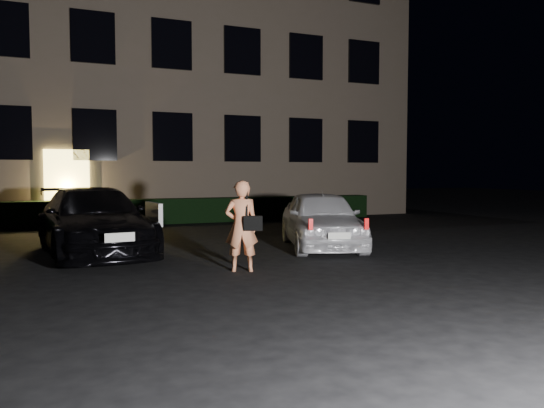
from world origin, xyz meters
name	(u,v)px	position (x,y,z in m)	size (l,w,h in m)	color
ground	(315,279)	(0.00, 0.00, 0.00)	(80.00, 80.00, 0.00)	black
building	(152,71)	(0.00, 14.99, 6.00)	(20.00, 8.11, 12.00)	#6F5F4F
hedge	(176,211)	(0.00, 10.50, 0.42)	(15.00, 0.70, 0.85)	black
sedan	(94,221)	(-3.14, 4.36, 0.71)	(2.50, 5.11, 1.42)	black
hatch	(321,219)	(1.82, 3.23, 0.67)	(2.69, 4.23, 1.34)	white
man	(242,226)	(-0.87, 1.14, 0.81)	(0.68, 0.57, 1.61)	#F28F5F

